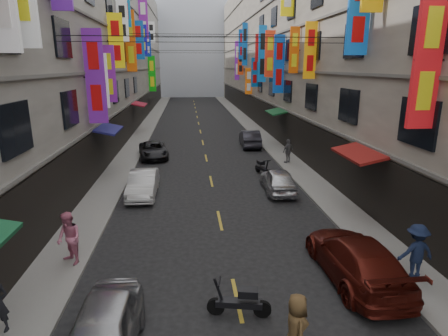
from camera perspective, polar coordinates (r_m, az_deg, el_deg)
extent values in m
cube|color=slate|center=(40.55, -12.16, 5.39)|extent=(2.00, 90.00, 0.12)
cube|color=slate|center=(40.95, 4.84, 5.77)|extent=(2.00, 90.00, 0.12)
cube|color=gray|center=(41.22, -21.68, 18.04)|extent=(10.00, 90.00, 19.00)
cube|color=black|center=(40.46, -13.62, 7.35)|extent=(0.12, 85.50, 3.00)
cube|color=#66635E|center=(40.27, -13.76, 9.75)|extent=(0.16, 90.00, 0.14)
cube|color=#66635E|center=(40.12, -14.06, 14.29)|extent=(0.16, 90.00, 0.14)
cube|color=#66635E|center=(40.21, -14.36, 18.85)|extent=(0.16, 90.00, 0.14)
cube|color=#66635E|center=(40.56, -14.68, 23.35)|extent=(0.16, 90.00, 0.14)
cube|color=#A99E8D|center=(41.99, 13.67, 18.58)|extent=(10.00, 90.00, 19.00)
cube|color=black|center=(40.92, 6.21, 7.77)|extent=(0.12, 85.50, 3.00)
cube|color=#66635E|center=(40.73, 6.26, 10.14)|extent=(0.16, 90.00, 0.14)
cube|color=#66635E|center=(40.58, 6.40, 14.65)|extent=(0.16, 90.00, 0.14)
cube|color=#66635E|center=(40.67, 6.54, 19.16)|extent=(0.16, 90.00, 0.14)
cube|color=#66635E|center=(41.02, 6.68, 23.62)|extent=(0.16, 90.00, 0.14)
cube|color=silver|center=(89.83, -4.97, 17.91)|extent=(18.00, 8.00, 22.00)
cube|color=red|center=(14.22, 28.59, 14.26)|extent=(0.91, 0.18, 4.46)
cylinder|color=black|center=(14.24, 28.76, 14.23)|extent=(1.01, 0.08, 0.08)
cube|color=blue|center=(19.06, 19.89, 21.83)|extent=(1.01, 0.18, 3.93)
cylinder|color=black|center=(19.08, 20.04, 21.80)|extent=(1.11, 0.08, 0.08)
cube|color=#62198D|center=(22.48, -19.03, 12.97)|extent=(1.05, 0.18, 5.11)
cylinder|color=black|center=(22.49, -19.16, 12.96)|extent=(1.15, 0.08, 0.08)
cube|color=white|center=(24.35, -18.23, 12.48)|extent=(0.82, 0.18, 3.23)
cylinder|color=black|center=(24.36, -18.35, 12.47)|extent=(0.92, 0.08, 0.08)
cube|color=#FFA40D|center=(25.44, 13.00, 17.03)|extent=(0.75, 0.18, 3.49)
cylinder|color=black|center=(25.46, 13.12, 17.02)|extent=(0.85, 0.08, 0.08)
cube|color=#701888|center=(26.45, -17.20, 13.52)|extent=(0.91, 0.18, 3.65)
cylinder|color=black|center=(26.46, -17.31, 13.51)|extent=(1.01, 0.08, 0.08)
cube|color=#C64C0B|center=(29.07, 10.65, 17.23)|extent=(0.70, 0.18, 3.26)
cylinder|color=black|center=(29.09, 10.75, 17.23)|extent=(0.80, 0.08, 0.08)
cube|color=yellow|center=(29.76, -16.13, 18.11)|extent=(1.06, 0.18, 3.82)
cylinder|color=black|center=(29.77, -16.23, 18.10)|extent=(1.16, 0.08, 0.08)
cube|color=#0F47B2|center=(33.02, 8.36, 15.37)|extent=(0.90, 0.18, 4.76)
cylinder|color=black|center=(33.03, 8.45, 15.37)|extent=(1.00, 0.08, 0.08)
cube|color=white|center=(34.12, -15.20, 20.81)|extent=(0.88, 0.18, 3.26)
cylinder|color=black|center=(34.13, -15.29, 20.81)|extent=(0.98, 0.08, 0.08)
cube|color=red|center=(36.54, 7.00, 16.87)|extent=(0.93, 0.18, 4.16)
cylinder|color=black|center=(36.55, 7.08, 16.87)|extent=(1.03, 0.08, 0.08)
cube|color=#D3520B|center=(37.65, -14.06, 18.23)|extent=(0.94, 0.18, 5.45)
cylinder|color=black|center=(37.66, -14.14, 18.22)|extent=(1.04, 0.08, 0.08)
cube|color=blue|center=(40.39, 5.85, 16.88)|extent=(0.81, 0.18, 5.61)
cylinder|color=black|center=(40.40, 5.92, 16.88)|extent=(0.91, 0.08, 0.08)
cube|color=#0D4BA0|center=(42.22, -12.98, 18.46)|extent=(1.23, 0.18, 3.86)
cylinder|color=black|center=(42.23, -13.05, 18.45)|extent=(1.33, 0.08, 0.08)
cube|color=red|center=(42.92, 5.27, 17.75)|extent=(0.69, 0.18, 2.92)
cylinder|color=black|center=(42.93, 5.34, 17.75)|extent=(0.79, 0.08, 0.08)
cube|color=#0C4D94|center=(44.57, 4.70, 14.32)|extent=(0.79, 0.18, 3.27)
cylinder|color=black|center=(44.58, 4.76, 14.32)|extent=(0.89, 0.08, 0.08)
cube|color=#160FBA|center=(45.93, -12.68, 17.97)|extent=(0.76, 0.18, 3.30)
cylinder|color=black|center=(45.93, -12.75, 17.97)|extent=(0.86, 0.08, 0.08)
cube|color=#160EAC|center=(48.44, -12.24, 18.56)|extent=(0.97, 0.18, 3.44)
cylinder|color=black|center=(48.45, -12.30, 18.56)|extent=(1.07, 0.08, 0.08)
cube|color=#E05F0C|center=(48.44, 3.78, 13.07)|extent=(0.88, 0.18, 3.24)
cylinder|color=black|center=(48.45, 3.84, 13.07)|extent=(0.98, 0.08, 0.08)
cube|color=#7B1A8F|center=(49.85, -12.19, 21.45)|extent=(1.08, 0.18, 4.82)
cylinder|color=black|center=(49.85, -12.25, 21.44)|extent=(1.18, 0.08, 0.08)
cube|color=#0D4FA4|center=(52.65, 3.19, 18.29)|extent=(0.71, 0.18, 5.45)
cylinder|color=black|center=(52.66, 3.25, 18.29)|extent=(0.81, 0.08, 0.08)
cube|color=#0D2C98|center=(54.48, -11.56, 18.00)|extent=(0.85, 0.18, 3.25)
cylinder|color=black|center=(54.48, -11.62, 18.00)|extent=(0.95, 0.08, 0.08)
cube|color=#0E4CA8|center=(54.70, 2.73, 18.30)|extent=(0.92, 0.18, 3.98)
cylinder|color=black|center=(54.71, 2.79, 18.29)|extent=(1.02, 0.08, 0.08)
cube|color=#E94615|center=(55.95, 2.54, 15.62)|extent=(0.84, 0.18, 3.15)
cylinder|color=black|center=(55.96, 2.59, 15.62)|extent=(0.94, 0.08, 0.08)
cube|color=#0D940F|center=(57.84, -10.92, 13.92)|extent=(1.03, 0.18, 5.12)
cylinder|color=black|center=(57.85, -10.97, 13.92)|extent=(1.13, 0.08, 0.08)
cube|color=white|center=(60.47, -11.01, 19.63)|extent=(1.02, 0.18, 3.02)
cylinder|color=black|center=(60.48, -11.06, 19.63)|extent=(1.12, 0.08, 0.08)
cube|color=#721DA0|center=(60.38, 2.00, 16.03)|extent=(0.70, 0.18, 5.82)
cylinder|color=black|center=(60.39, 2.04, 16.03)|extent=(0.80, 0.08, 0.08)
cube|color=maroon|center=(17.88, 19.88, 2.17)|extent=(1.39, 3.20, 0.41)
cube|color=navy|center=(24.53, -17.27, 5.73)|extent=(1.39, 3.20, 0.41)
cube|color=#144E26|center=(32.85, 7.99, 8.52)|extent=(1.39, 3.20, 0.41)
cube|color=maroon|center=(40.21, -12.83, 9.51)|extent=(1.39, 3.20, 0.41)
cylinder|color=black|center=(19.82, -1.79, 19.39)|extent=(14.00, 0.04, 0.04)
cylinder|color=black|center=(33.85, -3.51, 19.69)|extent=(14.00, 0.04, 0.04)
cylinder|color=black|center=(47.78, -4.17, 17.42)|extent=(14.00, 0.04, 0.04)
cube|color=gold|center=(11.92, 1.99, -19.33)|extent=(0.12, 2.20, 0.01)
cube|color=gold|center=(17.17, -0.65, -7.95)|extent=(0.12, 2.20, 0.01)
cube|color=gold|center=(22.79, -1.96, -2.02)|extent=(0.12, 2.20, 0.01)
cube|color=gold|center=(28.57, -2.74, 1.54)|extent=(0.12, 2.20, 0.01)
cube|color=gold|center=(34.42, -3.25, 3.90)|extent=(0.12, 2.20, 0.01)
cube|color=gold|center=(40.32, -3.62, 5.57)|extent=(0.12, 2.20, 0.01)
cube|color=gold|center=(46.24, -3.89, 6.81)|extent=(0.12, 2.20, 0.01)
cube|color=gold|center=(52.18, -4.11, 7.77)|extent=(0.12, 2.20, 0.01)
cube|color=gold|center=(58.13, -4.28, 8.54)|extent=(0.12, 2.20, 0.01)
cube|color=gold|center=(64.09, -4.42, 9.16)|extent=(0.12, 2.20, 0.01)
cube|color=gold|center=(70.06, -4.53, 9.67)|extent=(0.12, 2.20, 0.01)
cube|color=gold|center=(76.04, -4.63, 10.11)|extent=(0.12, 2.20, 0.01)
cylinder|color=black|center=(11.21, -1.25, -20.33)|extent=(0.51, 0.21, 0.50)
cylinder|color=black|center=(11.16, 5.86, -20.60)|extent=(0.51, 0.21, 0.50)
cube|color=black|center=(11.07, 2.30, -19.87)|extent=(1.33, 0.54, 0.18)
cube|color=black|center=(10.87, 3.71, -18.41)|extent=(0.60, 0.42, 0.22)
cylinder|color=black|center=(10.94, -0.71, -18.45)|extent=(0.36, 0.15, 0.88)
cylinder|color=black|center=(10.75, -0.72, -16.90)|extent=(0.15, 0.50, 0.06)
cylinder|color=black|center=(23.68, 6.63, -0.83)|extent=(0.26, 0.51, 0.50)
cylinder|color=black|center=(24.78, 5.16, -0.06)|extent=(0.26, 0.51, 0.50)
cube|color=black|center=(24.19, 5.88, -0.09)|extent=(0.67, 1.33, 0.18)
cube|color=black|center=(24.31, 5.63, 0.84)|extent=(0.47, 0.62, 0.22)
cylinder|color=black|center=(23.64, 6.54, 0.28)|extent=(0.18, 0.36, 0.88)
cylinder|color=black|center=(23.56, 6.57, 1.10)|extent=(0.50, 0.21, 0.06)
imported|color=#A6A6AB|center=(9.96, -18.15, -23.18)|extent=(1.72, 4.13, 1.40)
imported|color=silver|center=(20.58, -12.24, -2.35)|extent=(1.43, 4.05, 1.33)
imported|color=black|center=(28.98, -10.73, 2.70)|extent=(2.66, 4.59, 1.20)
imported|color=#52140E|center=(13.24, 19.44, -12.84)|extent=(2.13, 5.06, 1.46)
imported|color=silver|center=(20.97, 8.25, -1.82)|extent=(1.73, 3.97, 1.33)
imported|color=#292931|center=(32.57, 3.96, 4.51)|extent=(1.69, 4.41, 1.44)
imported|color=#D47090|center=(14.10, -22.55, -9.90)|extent=(1.08, 1.09, 1.87)
imported|color=#141C37|center=(13.65, 27.20, -11.30)|extent=(1.24, 0.69, 1.87)
imported|color=slate|center=(26.88, 9.75, 2.58)|extent=(1.15, 1.02, 1.70)
imported|color=brown|center=(9.66, 10.93, -22.80)|extent=(0.61, 0.87, 1.72)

